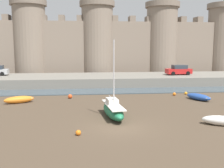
{
  "coord_description": "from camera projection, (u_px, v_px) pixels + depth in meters",
  "views": [
    {
      "loc": [
        -2.55,
        -18.84,
        5.95
      ],
      "look_at": [
        -0.0,
        5.44,
        2.5
      ],
      "focal_mm": 42.0,
      "sensor_mm": 36.0,
      "label": 1
    }
  ],
  "objects": [
    {
      "name": "mooring_buoy_mid_mud",
      "position": [
        186.0,
        93.0,
        33.01
      ],
      "size": [
        0.37,
        0.37,
        0.37
      ],
      "primitive_type": "sphere",
      "color": "orange",
      "rests_on": "ground"
    },
    {
      "name": "water_channel",
      "position": [
        104.0,
        91.0,
        35.25
      ],
      "size": [
        80.0,
        4.5,
        0.1
      ],
      "primitive_type": "cube",
      "color": "#3D4C56",
      "rests_on": "ground"
    },
    {
      "name": "rowboat_midflat_right",
      "position": [
        221.0,
        120.0,
        20.03
      ],
      "size": [
        2.99,
        2.08,
        0.74
      ],
      "color": "silver",
      "rests_on": "ground"
    },
    {
      "name": "car_quay_centre_east",
      "position": [
        179.0,
        70.0,
        42.96
      ],
      "size": [
        4.21,
        2.1,
        1.62
      ],
      "color": "red",
      "rests_on": "quay_road"
    },
    {
      "name": "rowboat_near_channel_right",
      "position": [
        198.0,
        97.0,
        29.64
      ],
      "size": [
        2.46,
        3.39,
        0.72
      ],
      "color": "#234793",
      "rests_on": "ground"
    },
    {
      "name": "mooring_buoy_near_channel",
      "position": [
        78.0,
        133.0,
        17.77
      ],
      "size": [
        0.38,
        0.38,
        0.38
      ],
      "primitive_type": "sphere",
      "color": "orange",
      "rests_on": "ground"
    },
    {
      "name": "mooring_buoy_near_shore",
      "position": [
        70.0,
        96.0,
        30.53
      ],
      "size": [
        0.5,
        0.5,
        0.5
      ],
      "primitive_type": "sphere",
      "color": "#E04C1E",
      "rests_on": "ground"
    },
    {
      "name": "castle",
      "position": [
        97.0,
        43.0,
        50.94
      ],
      "size": [
        57.91,
        6.7,
        17.6
      ],
      "color": "gray",
      "rests_on": "ground"
    },
    {
      "name": "rowboat_foreground_right",
      "position": [
        19.0,
        99.0,
        27.98
      ],
      "size": [
        3.23,
        2.07,
        0.76
      ],
      "color": "orange",
      "rests_on": "ground"
    },
    {
      "name": "mooring_buoy_off_centre",
      "position": [
        174.0,
        94.0,
        32.34
      ],
      "size": [
        0.4,
        0.4,
        0.4
      ],
      "primitive_type": "sphere",
      "color": "orange",
      "rests_on": "ground"
    },
    {
      "name": "quay_road",
      "position": [
        101.0,
        80.0,
        42.3
      ],
      "size": [
        63.21,
        10.0,
        1.43
      ],
      "primitive_type": "cube",
      "color": "slate",
      "rests_on": "ground"
    },
    {
      "name": "ground_plane",
      "position": [
        120.0,
        127.0,
        19.65
      ],
      "size": [
        160.0,
        160.0,
        0.0
      ],
      "primitive_type": "plane",
      "color": "#4C3D2D"
    },
    {
      "name": "sailboat_near_channel_left",
      "position": [
        113.0,
        110.0,
        22.31
      ],
      "size": [
        1.91,
        5.32,
        6.56
      ],
      "color": "#1E6B47",
      "rests_on": "ground"
    }
  ]
}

